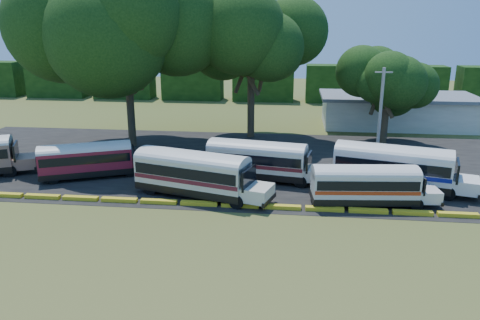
# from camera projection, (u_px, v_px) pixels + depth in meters

# --- Properties ---
(ground) EXTENTS (160.00, 160.00, 0.00)m
(ground) POSITION_uv_depth(u_px,v_px,m) (217.00, 212.00, 32.83)
(ground) COLOR #3E541C
(ground) RESTS_ON ground
(asphalt_strip) EXTENTS (64.00, 24.00, 0.02)m
(asphalt_strip) POSITION_uv_depth(u_px,v_px,m) (248.00, 163.00, 44.14)
(asphalt_strip) COLOR black
(asphalt_strip) RESTS_ON ground
(curb) EXTENTS (53.70, 0.45, 0.30)m
(curb) POSITION_uv_depth(u_px,v_px,m) (219.00, 204.00, 33.74)
(curb) COLOR gold
(curb) RESTS_ON ground
(terminal_building) EXTENTS (19.00, 9.00, 4.00)m
(terminal_building) POSITION_uv_depth(u_px,v_px,m) (397.00, 110.00, 58.81)
(terminal_building) COLOR silver
(terminal_building) RESTS_ON ground
(treeline_backdrop) EXTENTS (130.00, 4.00, 6.00)m
(treeline_backdrop) POSITION_uv_depth(u_px,v_px,m) (264.00, 83.00, 77.65)
(treeline_backdrop) COLOR black
(treeline_backdrop) RESTS_ON ground
(bus_red) EXTENTS (9.32, 5.73, 3.02)m
(bus_red) POSITION_uv_depth(u_px,v_px,m) (88.00, 158.00, 39.53)
(bus_red) COLOR black
(bus_red) RESTS_ON ground
(bus_cream_west) EXTENTS (10.96, 5.50, 3.50)m
(bus_cream_west) POSITION_uv_depth(u_px,v_px,m) (195.00, 171.00, 35.21)
(bus_cream_west) COLOR black
(bus_cream_west) RESTS_ON ground
(bus_cream_east) EXTENTS (10.33, 4.19, 3.30)m
(bus_cream_east) POSITION_uv_depth(u_px,v_px,m) (259.00, 158.00, 38.98)
(bus_cream_east) COLOR black
(bus_cream_east) RESTS_ON ground
(bus_white_red) EXTENTS (9.30, 3.12, 3.00)m
(bus_white_red) POSITION_uv_depth(u_px,v_px,m) (367.00, 183.00, 33.52)
(bus_white_red) COLOR black
(bus_white_red) RESTS_ON ground
(bus_white_blue) EXTENTS (11.13, 5.44, 3.56)m
(bus_white_blue) POSITION_uv_depth(u_px,v_px,m) (395.00, 165.00, 36.72)
(bus_white_blue) COLOR black
(bus_white_blue) RESTS_ON ground
(tree_west) EXTENTS (15.16, 15.16, 18.41)m
(tree_west) POSITION_uv_depth(u_px,v_px,m) (125.00, 21.00, 46.42)
(tree_west) COLOR #362A1B
(tree_west) RESTS_ON ground
(tree_center) EXTENTS (12.02, 12.02, 15.62)m
(tree_center) POSITION_uv_depth(u_px,v_px,m) (251.00, 37.00, 50.88)
(tree_center) COLOR #362A1B
(tree_center) RESTS_ON ground
(tree_east) EXTENTS (7.23, 7.23, 9.76)m
(tree_east) POSITION_uv_depth(u_px,v_px,m) (388.00, 78.00, 49.18)
(tree_east) COLOR #362A1B
(tree_east) RESTS_ON ground
(utility_pole) EXTENTS (1.60, 0.30, 8.73)m
(utility_pole) POSITION_uv_depth(u_px,v_px,m) (380.00, 113.00, 44.35)
(utility_pole) COLOR #9A968C
(utility_pole) RESTS_ON ground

